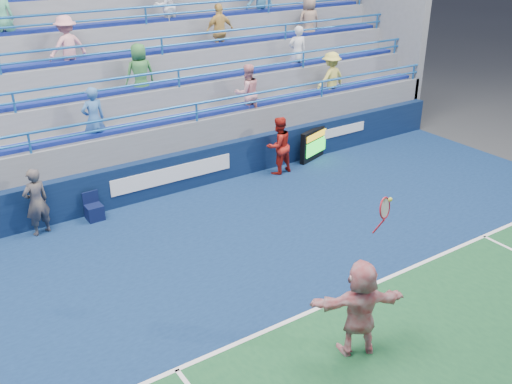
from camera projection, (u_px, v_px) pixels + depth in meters
ground at (357, 292)px, 11.64m from camera, size 120.00×120.00×0.00m
sponsor_wall at (203, 166)px, 16.31m from camera, size 18.00×0.32×1.10m
bleacher_stand at (146, 102)px, 18.72m from camera, size 18.00×5.60×6.13m
serve_speed_board at (315, 144)px, 18.15m from camera, size 1.43×0.62×1.01m
judge_chair at (94, 211)px, 14.43m from camera, size 0.41×0.41×0.72m
tennis_player at (360, 308)px, 9.66m from camera, size 1.74×1.16×2.89m
line_judge at (36, 202)px, 13.50m from camera, size 0.71×0.57×1.70m
ball_girl at (279, 146)px, 16.92m from camera, size 0.91×0.74×1.75m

